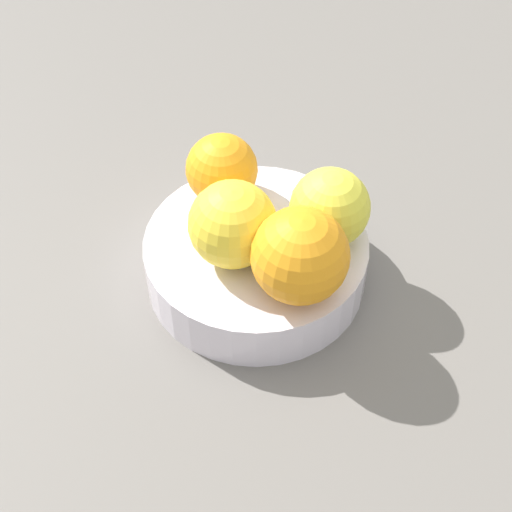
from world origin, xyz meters
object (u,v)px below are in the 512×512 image
at_px(fruit_bowl, 256,260).
at_px(orange_in_bowl_3, 300,256).
at_px(orange_in_bowl_0, 233,224).
at_px(orange_in_bowl_2, 330,208).
at_px(orange_in_bowl_1, 222,169).

distance_m(fruit_bowl, orange_in_bowl_3, 0.08).
distance_m(orange_in_bowl_0, orange_in_bowl_2, 0.08).
bearing_deg(fruit_bowl, orange_in_bowl_0, -62.62).
relative_size(fruit_bowl, orange_in_bowl_1, 3.05).
relative_size(fruit_bowl, orange_in_bowl_0, 2.65).
bearing_deg(orange_in_bowl_1, orange_in_bowl_0, -2.71).
xyz_separation_m(orange_in_bowl_1, orange_in_bowl_2, (0.06, 0.08, 0.00)).
height_order(orange_in_bowl_0, orange_in_bowl_3, orange_in_bowl_3).
distance_m(orange_in_bowl_0, orange_in_bowl_1, 0.07).
height_order(fruit_bowl, orange_in_bowl_3, orange_in_bowl_3).
bearing_deg(orange_in_bowl_3, fruit_bowl, -157.99).
relative_size(orange_in_bowl_0, orange_in_bowl_1, 1.15).
bearing_deg(fruit_bowl, orange_in_bowl_2, 84.85).
distance_m(fruit_bowl, orange_in_bowl_2, 0.08).
distance_m(orange_in_bowl_0, orange_in_bowl_3, 0.06).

